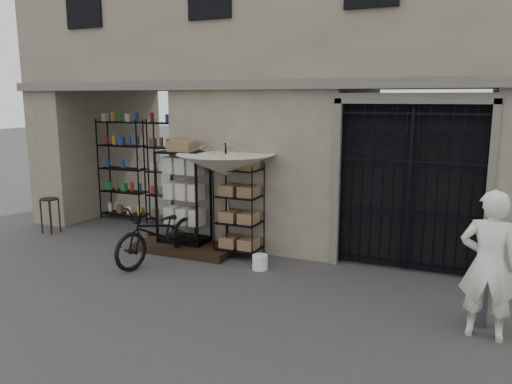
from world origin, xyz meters
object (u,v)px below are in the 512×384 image
at_px(shopkeeper, 482,336).
at_px(wire_rack, 239,212).
at_px(display_cabinet, 184,202).
at_px(market_umbrella, 226,159).
at_px(bicycle, 161,261).
at_px(wooden_stool, 50,215).
at_px(steel_bollard, 482,295).
at_px(white_bucket, 260,262).

bearing_deg(shopkeeper, wire_rack, -18.50).
bearing_deg(display_cabinet, shopkeeper, -10.55).
bearing_deg(market_umbrella, bicycle, -142.43).
relative_size(market_umbrella, shopkeeper, 1.37).
relative_size(bicycle, shopkeeper, 1.08).
distance_m(bicycle, shopkeeper, 5.57).
distance_m(bicycle, wooden_stool, 3.50).
distance_m(bicycle, steel_bollard, 5.51).
xyz_separation_m(market_umbrella, shopkeeper, (4.51, -1.63, -1.89)).
distance_m(wire_rack, steel_bollard, 4.48).
distance_m(wire_rack, wooden_stool, 4.67).
bearing_deg(steel_bollard, shopkeeper, -84.00).
height_order(display_cabinet, white_bucket, display_cabinet).
bearing_deg(white_bucket, steel_bollard, -13.61).
bearing_deg(display_cabinet, wooden_stool, -170.61).
height_order(steel_bollard, shopkeeper, steel_bollard).
height_order(display_cabinet, shopkeeper, display_cabinet).
bearing_deg(wire_rack, white_bucket, -17.27).
xyz_separation_m(wire_rack, white_bucket, (0.65, -0.51, -0.75)).
distance_m(market_umbrella, shopkeeper, 5.15).
bearing_deg(wooden_stool, shopkeeper, -9.73).
relative_size(wire_rack, white_bucket, 6.55).
bearing_deg(shopkeeper, white_bucket, -14.97).
bearing_deg(display_cabinet, steel_bollard, -7.59).
bearing_deg(white_bucket, shopkeeper, -18.11).
bearing_deg(display_cabinet, wire_rack, 6.55).
bearing_deg(shopkeeper, bicycle, -5.75).
distance_m(wire_rack, market_umbrella, 1.04).
height_order(display_cabinet, wire_rack, display_cabinet).
xyz_separation_m(display_cabinet, bicycle, (-0.01, -0.83, -0.97)).
relative_size(wire_rack, steel_bollard, 2.08).
xyz_separation_m(market_umbrella, bicycle, (-0.99, -0.76, -1.89)).
distance_m(white_bucket, wooden_stool, 5.31).
relative_size(market_umbrella, bicycle, 1.27).
height_order(bicycle, shopkeeper, bicycle).
bearing_deg(market_umbrella, wire_rack, 15.85).
bearing_deg(market_umbrella, shopkeeper, -19.84).
bearing_deg(white_bucket, market_umbrella, 153.57).
bearing_deg(display_cabinet, white_bucket, -8.64).
bearing_deg(steel_bollard, market_umbrella, 163.67).
height_order(wire_rack, bicycle, wire_rack).
distance_m(display_cabinet, bicycle, 1.28).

